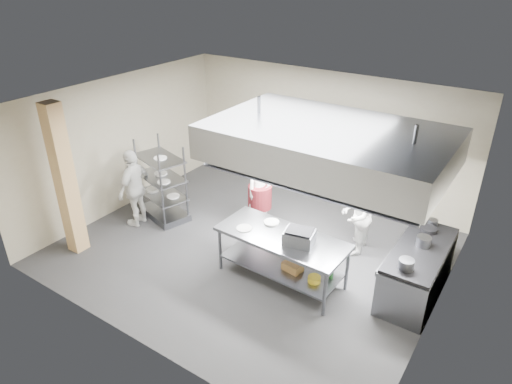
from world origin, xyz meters
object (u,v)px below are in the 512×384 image
Objects in this scene: pass_rack at (162,181)px; chef_head at (260,191)px; griddle at (299,237)px; chef_plating at (135,188)px; stockpot at (424,241)px; island at (281,258)px; cooking_range at (417,271)px; chef_line at (356,215)px.

chef_head is (2.06, 0.75, 0.01)m from pass_rack.
griddle is (1.63, -1.28, 0.15)m from chef_head.
chef_plating reaches higher than stockpot.
chef_head is (-1.28, 1.24, 0.43)m from island.
pass_rack reaches higher than island.
chef_head is 3.60× the size of griddle.
island is 1.16× the size of cooking_range.
cooking_range is at bearing 18.90° from griddle.
island is 3.41m from pass_rack.
stockpot is (-0.01, 0.09, 0.56)m from cooking_range.
cooking_range is 1.55m from chef_line.
griddle reaches higher than stockpot.
chef_line reaches higher than griddle.
chef_head is 2.65m from chef_plating.
chef_plating is at bearing -76.77° from chef_line.
stockpot is at bearing -77.44° from chef_head.
chef_line is 3.37× the size of griddle.
island is at bearing 81.77° from chef_plating.
griddle is 2.08m from stockpot.
chef_head reaches higher than chef_line.
chef_line is 1.64m from griddle.
island is 0.68m from griddle.
pass_rack reaches higher than cooking_range.
stockpot is (2.10, 1.07, 0.53)m from island.
chef_line is 0.96× the size of chef_plating.
chef_head is at bearing 36.75° from pass_rack.
chef_plating is at bearing -98.52° from pass_rack.
chef_plating reaches higher than chef_line.
chef_line reaches higher than island.
chef_head is 7.32× the size of stockpot.
stockpot reaches higher than cooking_range.
pass_rack reaches higher than chef_plating.
griddle is at bearing 8.55° from pass_rack.
pass_rack is 0.59m from chef_plating.
chef_plating is (-4.32, -1.59, 0.03)m from chef_line.
stockpot is (1.75, 1.12, -0.05)m from griddle.
chef_line is at bearing -66.08° from chef_head.
island is at bearing -152.98° from stockpot.
cooking_range is at bearing 27.05° from island.
stockpot is at bearing 94.57° from cooking_range.
pass_rack is at bearing 125.43° from chef_head.
stockpot is at bearing 22.84° from pass_rack.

